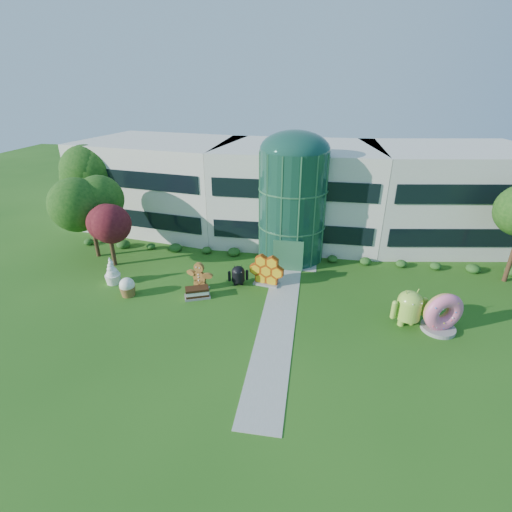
% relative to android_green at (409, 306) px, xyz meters
% --- Properties ---
extents(ground, '(140.00, 140.00, 0.00)m').
position_rel_android_green_xyz_m(ground, '(-8.68, -2.31, -1.50)').
color(ground, '#215114').
rests_on(ground, ground).
extents(building, '(46.00, 15.00, 9.30)m').
position_rel_android_green_xyz_m(building, '(-8.68, 15.69, 3.15)').
color(building, beige).
rests_on(building, ground).
extents(atrium, '(6.00, 6.00, 9.80)m').
position_rel_android_green_xyz_m(atrium, '(-8.68, 9.69, 3.40)').
color(atrium, '#194738').
rests_on(atrium, ground).
extents(walkway, '(2.40, 20.00, 0.04)m').
position_rel_android_green_xyz_m(walkway, '(-8.68, -0.31, -1.48)').
color(walkway, '#9E9E93').
rests_on(walkway, ground).
extents(tree_red, '(4.00, 4.00, 6.00)m').
position_rel_android_green_xyz_m(tree_red, '(-24.18, 5.19, 1.50)').
color(tree_red, '#3F0C14').
rests_on(tree_red, ground).
extents(trees_backdrop, '(52.00, 8.00, 8.40)m').
position_rel_android_green_xyz_m(trees_backdrop, '(-8.68, 10.69, 2.70)').
color(trees_backdrop, '#153F0F').
rests_on(trees_backdrop, ground).
extents(android_green, '(3.10, 2.58, 3.00)m').
position_rel_android_green_xyz_m(android_green, '(0.00, 0.00, 0.00)').
color(android_green, '#95C63F').
rests_on(android_green, ground).
extents(android_black, '(1.99, 1.63, 1.96)m').
position_rel_android_green_xyz_m(android_black, '(-12.42, 3.45, -0.52)').
color(android_black, black).
rests_on(android_black, ground).
extents(donut, '(3.04, 2.23, 2.86)m').
position_rel_android_green_xyz_m(donut, '(2.00, -0.30, -0.07)').
color(donut, '#EE5A93').
rests_on(donut, ground).
extents(gingerbread, '(2.69, 1.51, 2.34)m').
position_rel_android_green_xyz_m(gingerbread, '(-15.30, 2.35, -0.33)').
color(gingerbread, brown).
rests_on(gingerbread, ground).
extents(ice_cream_sandwich, '(2.15, 1.62, 0.86)m').
position_rel_android_green_xyz_m(ice_cream_sandwich, '(-15.13, 1.02, -1.07)').
color(ice_cream_sandwich, black).
rests_on(ice_cream_sandwich, ground).
extents(honeycomb, '(3.15, 1.63, 2.35)m').
position_rel_android_green_xyz_m(honeycomb, '(-10.16, 3.90, -0.32)').
color(honeycomb, gold).
rests_on(honeycomb, ground).
extents(froyo, '(1.41, 1.41, 2.30)m').
position_rel_android_green_xyz_m(froyo, '(-22.61, 2.06, -0.35)').
color(froyo, white).
rests_on(froyo, ground).
extents(cupcake, '(1.50, 1.50, 1.51)m').
position_rel_android_green_xyz_m(cupcake, '(-20.51, 0.46, -0.75)').
color(cupcake, white).
rests_on(cupcake, ground).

